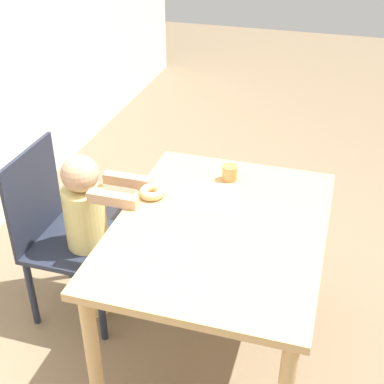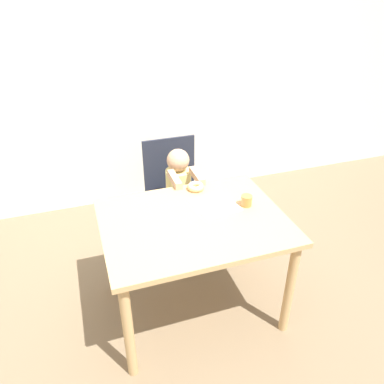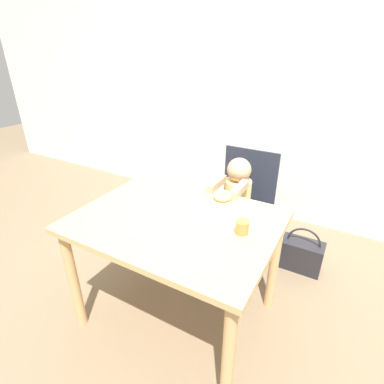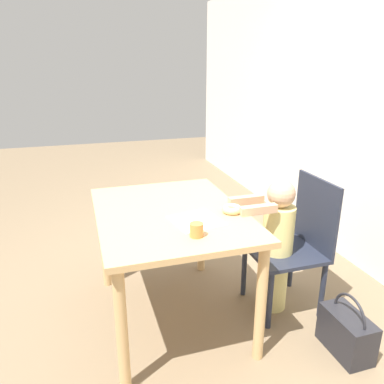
{
  "view_description": "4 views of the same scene",
  "coord_description": "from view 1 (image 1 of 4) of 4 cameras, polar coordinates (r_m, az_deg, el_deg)",
  "views": [
    {
      "loc": [
        -1.79,
        -0.41,
        2.05
      ],
      "look_at": [
        0.03,
        0.13,
        0.87
      ],
      "focal_mm": 50.0,
      "sensor_mm": 36.0,
      "label": 1
    },
    {
      "loc": [
        -0.62,
        -1.81,
        2.08
      ],
      "look_at": [
        0.03,
        0.13,
        0.87
      ],
      "focal_mm": 35.0,
      "sensor_mm": 36.0,
      "label": 2
    },
    {
      "loc": [
        0.8,
        -1.23,
        1.65
      ],
      "look_at": [
        0.03,
        0.13,
        0.87
      ],
      "focal_mm": 28.0,
      "sensor_mm": 36.0,
      "label": 3
    },
    {
      "loc": [
        2.05,
        -0.49,
        1.6
      ],
      "look_at": [
        0.03,
        0.13,
        0.87
      ],
      "focal_mm": 35.0,
      "sensor_mm": 36.0,
      "label": 4
    }
  ],
  "objects": [
    {
      "name": "donut",
      "position": [
        2.43,
        -4.3,
        0.02
      ],
      "size": [
        0.12,
        0.12,
        0.04
      ],
      "color": "#DBB270",
      "rests_on": "dining_table"
    },
    {
      "name": "handbag",
      "position": [
        3.34,
        -9.6,
        -3.85
      ],
      "size": [
        0.32,
        0.17,
        0.38
      ],
      "color": "#232328",
      "rests_on": "ground_plane"
    },
    {
      "name": "chair",
      "position": [
        2.77,
        -13.49,
        -4.32
      ],
      "size": [
        0.45,
        0.45,
        0.91
      ],
      "color": "#232838",
      "rests_on": "ground_plane"
    },
    {
      "name": "child_figure",
      "position": [
        2.69,
        -10.96,
        -4.44
      ],
      "size": [
        0.22,
        0.42,
        0.92
      ],
      "color": "#E0D17F",
      "rests_on": "ground_plane"
    },
    {
      "name": "cup",
      "position": [
        2.55,
        4.03,
        2.05
      ],
      "size": [
        0.07,
        0.07,
        0.07
      ],
      "color": "orange",
      "rests_on": "dining_table"
    },
    {
      "name": "napkin",
      "position": [
        2.42,
        1.57,
        -0.63
      ],
      "size": [
        0.3,
        0.3,
        0.0
      ],
      "color": "white",
      "rests_on": "dining_table"
    },
    {
      "name": "dining_table",
      "position": [
        2.31,
        2.9,
        -5.63
      ],
      "size": [
        1.14,
        0.87,
        0.75
      ],
      "color": "tan",
      "rests_on": "ground_plane"
    },
    {
      "name": "ground_plane",
      "position": [
        2.75,
        2.53,
        -16.46
      ],
      "size": [
        12.0,
        12.0,
        0.0
      ],
      "primitive_type": "plane",
      "color": "#7A664C"
    }
  ]
}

